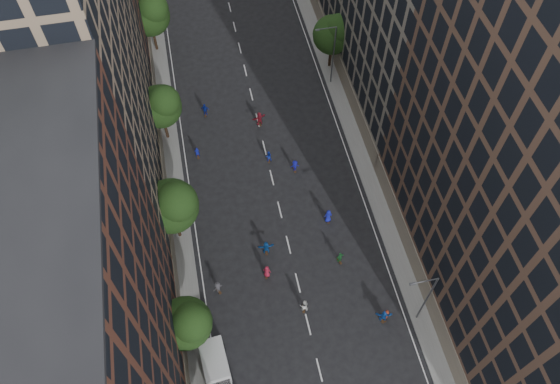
# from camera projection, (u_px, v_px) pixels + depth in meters

# --- Properties ---
(ground) EXTENTS (240.00, 240.00, 0.00)m
(ground) POSITION_uv_depth(u_px,v_px,m) (258.00, 123.00, 67.73)
(ground) COLOR black
(ground) RESTS_ON ground
(sidewalk_left) EXTENTS (4.00, 105.00, 0.15)m
(sidewalk_left) POSITION_uv_depth(u_px,v_px,m) (156.00, 94.00, 70.39)
(sidewalk_left) COLOR slate
(sidewalk_left) RESTS_ON ground
(sidewalk_right) EXTENTS (4.00, 105.00, 0.15)m
(sidewalk_right) POSITION_uv_depth(u_px,v_px,m) (336.00, 67.00, 73.14)
(sidewalk_right) COLOR slate
(sidewalk_right) RESTS_ON ground
(bldg_left_a) EXTENTS (14.00, 22.00, 30.00)m
(bldg_left_a) POSITION_uv_depth(u_px,v_px,m) (56.00, 336.00, 37.28)
(bldg_left_a) COLOR #512B1F
(bldg_left_a) RESTS_ON ground
(bldg_left_b) EXTENTS (14.00, 26.00, 34.00)m
(bldg_left_b) POSITION_uv_depth(u_px,v_px,m) (54.00, 72.00, 48.72)
(bldg_left_b) COLOR #816B54
(bldg_left_b) RESTS_ON ground
(bldg_right_a) EXTENTS (14.00, 30.00, 36.00)m
(bldg_right_a) POSITION_uv_depth(u_px,v_px,m) (557.00, 172.00, 41.33)
(bldg_right_a) COLOR #4D3629
(bldg_right_a) RESTS_ON ground
(tree_left_1) EXTENTS (4.80, 4.80, 8.21)m
(tree_left_1) POSITION_uv_depth(u_px,v_px,m) (187.00, 323.00, 47.60)
(tree_left_1) COLOR black
(tree_left_1) RESTS_ON ground
(tree_left_2) EXTENTS (5.60, 5.60, 9.45)m
(tree_left_2) POSITION_uv_depth(u_px,v_px,m) (173.00, 205.00, 53.47)
(tree_left_2) COLOR black
(tree_left_2) RESTS_ON ground
(tree_left_3) EXTENTS (5.00, 5.00, 8.58)m
(tree_left_3) POSITION_uv_depth(u_px,v_px,m) (161.00, 105.00, 61.56)
(tree_left_3) COLOR black
(tree_left_3) RESTS_ON ground
(tree_left_4) EXTENTS (5.40, 5.40, 9.08)m
(tree_left_4) POSITION_uv_depth(u_px,v_px,m) (150.00, 13.00, 70.06)
(tree_left_4) COLOR black
(tree_left_4) RESTS_ON ground
(tree_right_a) EXTENTS (5.00, 5.00, 8.39)m
(tree_right_a) POSITION_uv_depth(u_px,v_px,m) (334.00, 33.00, 68.65)
(tree_right_a) COLOR black
(tree_right_a) RESTS_ON ground
(streetlamp_near) EXTENTS (2.64, 0.22, 9.06)m
(streetlamp_near) POSITION_uv_depth(u_px,v_px,m) (426.00, 297.00, 49.35)
(streetlamp_near) COLOR #595B60
(streetlamp_near) RESTS_ON ground
(streetlamp_far) EXTENTS (2.64, 0.22, 9.06)m
(streetlamp_far) POSITION_uv_depth(u_px,v_px,m) (332.00, 52.00, 67.36)
(streetlamp_far) COLOR #595B60
(streetlamp_far) RESTS_ON ground
(cargo_van) EXTENTS (2.78, 5.25, 2.70)m
(cargo_van) POSITION_uv_depth(u_px,v_px,m) (216.00, 368.00, 49.52)
(cargo_van) COLOR silver
(cargo_van) RESTS_ON ground
(skater_5) EXTENTS (1.73, 0.89, 1.79)m
(skater_5) POSITION_uv_depth(u_px,v_px,m) (384.00, 316.00, 52.82)
(skater_5) COLOR #1449A7
(skater_5) RESTS_ON ground
(skater_6) EXTENTS (1.01, 0.86, 1.75)m
(skater_6) POSITION_uv_depth(u_px,v_px,m) (267.00, 272.00, 55.47)
(skater_6) COLOR maroon
(skater_6) RESTS_ON ground
(skater_7) EXTENTS (0.73, 0.50, 1.91)m
(skater_7) POSITION_uv_depth(u_px,v_px,m) (386.00, 315.00, 52.82)
(skater_7) COLOR maroon
(skater_7) RESTS_ON ground
(skater_8) EXTENTS (1.00, 0.85, 1.81)m
(skater_8) POSITION_uv_depth(u_px,v_px,m) (304.00, 306.00, 53.40)
(skater_8) COLOR silver
(skater_8) RESTS_ON ground
(skater_9) EXTENTS (1.20, 0.98, 1.61)m
(skater_9) POSITION_uv_depth(u_px,v_px,m) (218.00, 288.00, 54.56)
(skater_9) COLOR #3E3D42
(skater_9) RESTS_ON ground
(skater_10) EXTENTS (1.06, 0.69, 1.68)m
(skater_10) POSITION_uv_depth(u_px,v_px,m) (340.00, 258.00, 56.40)
(skater_10) COLOR #1E642D
(skater_10) RESTS_ON ground
(skater_11) EXTENTS (1.72, 0.58, 1.84)m
(skater_11) POSITION_uv_depth(u_px,v_px,m) (266.00, 248.00, 56.95)
(skater_11) COLOR #13499E
(skater_11) RESTS_ON ground
(skater_12) EXTENTS (0.93, 0.62, 1.86)m
(skater_12) POSITION_uv_depth(u_px,v_px,m) (328.00, 216.00, 59.09)
(skater_12) COLOR #161DB5
(skater_12) RESTS_ON ground
(skater_13) EXTENTS (0.60, 0.42, 1.55)m
(skater_13) POSITION_uv_depth(u_px,v_px,m) (197.00, 153.00, 64.16)
(skater_13) COLOR #131C9F
(skater_13) RESTS_ON ground
(skater_14) EXTENTS (0.76, 0.60, 1.54)m
(skater_14) POSITION_uv_depth(u_px,v_px,m) (268.00, 156.00, 63.85)
(skater_14) COLOR #162EB6
(skater_14) RESTS_ON ground
(skater_15) EXTENTS (1.05, 0.61, 1.62)m
(skater_15) POSITION_uv_depth(u_px,v_px,m) (295.00, 166.00, 63.02)
(skater_15) COLOR #111392
(skater_15) RESTS_ON ground
(skater_16) EXTENTS (1.16, 0.76, 1.83)m
(skater_16) POSITION_uv_depth(u_px,v_px,m) (205.00, 110.00, 67.73)
(skater_16) COLOR navy
(skater_16) RESTS_ON ground
(skater_17) EXTENTS (1.87, 1.08, 1.92)m
(skater_17) POSITION_uv_depth(u_px,v_px,m) (259.00, 119.00, 66.85)
(skater_17) COLOR maroon
(skater_17) RESTS_ON ground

